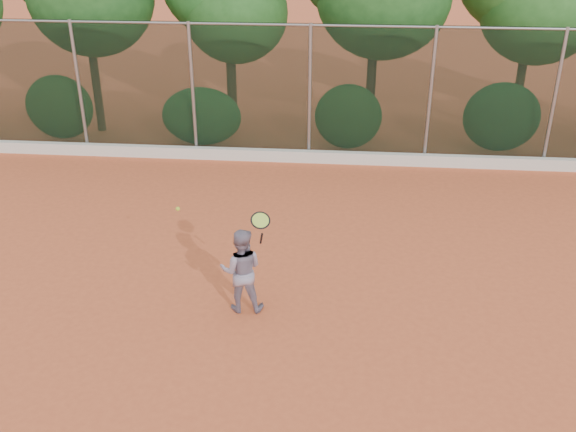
{
  "coord_description": "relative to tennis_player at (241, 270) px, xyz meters",
  "views": [
    {
      "loc": [
        0.9,
        -8.86,
        6.09
      ],
      "look_at": [
        0.0,
        1.0,
        1.25
      ],
      "focal_mm": 40.0,
      "sensor_mm": 36.0,
      "label": 1
    }
  ],
  "objects": [
    {
      "name": "tennis_player",
      "position": [
        0.0,
        0.0,
        0.0
      ],
      "size": [
        0.75,
        0.6,
        1.46
      ],
      "primitive_type": "imported",
      "rotation": [
        0.0,
        0.0,
        3.21
      ],
      "color": "gray",
      "rests_on": "ground"
    },
    {
      "name": "ground",
      "position": [
        0.67,
        0.01,
        -0.73
      ],
      "size": [
        80.0,
        80.0,
        0.0
      ],
      "primitive_type": "plane",
      "color": "#CA582F",
      "rests_on": "ground"
    },
    {
      "name": "tennis_ball_in_flight",
      "position": [
        -1.07,
        0.35,
        0.89
      ],
      "size": [
        0.07,
        0.07,
        0.07
      ],
      "color": "#AAC52C",
      "rests_on": "ground"
    },
    {
      "name": "tennis_racket",
      "position": [
        0.34,
        -0.06,
        0.91
      ],
      "size": [
        0.37,
        0.35,
        0.59
      ],
      "color": "black",
      "rests_on": "ground"
    },
    {
      "name": "concrete_curb",
      "position": [
        0.67,
        6.83,
        -0.58
      ],
      "size": [
        24.0,
        0.2,
        0.3
      ],
      "primitive_type": "cube",
      "color": "silver",
      "rests_on": "ground"
    },
    {
      "name": "chainlink_fence",
      "position": [
        0.67,
        7.01,
        1.13
      ],
      "size": [
        24.09,
        0.09,
        3.5
      ],
      "color": "black",
      "rests_on": "ground"
    }
  ]
}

